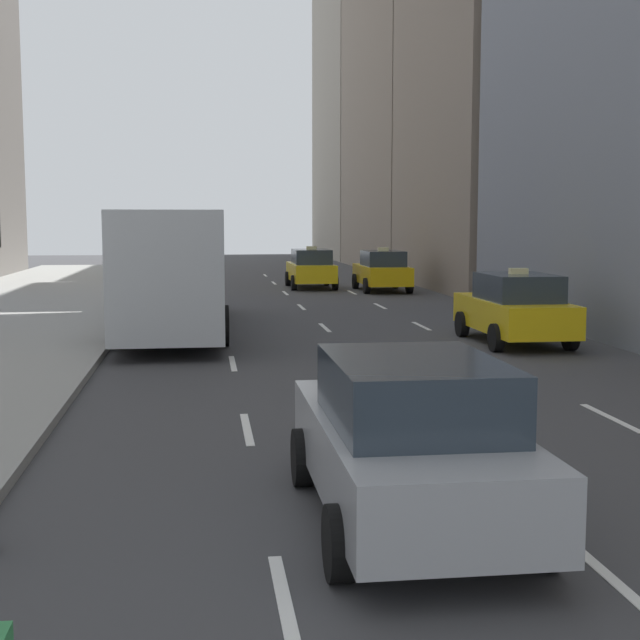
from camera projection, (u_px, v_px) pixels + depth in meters
name	position (u px, v px, depth m)	size (l,w,h in m)	color
lane_markings	(341.00, 342.00, 22.21)	(5.72, 56.00, 0.01)	white
taxi_lead	(515.00, 308.00, 21.89)	(2.02, 4.40, 1.87)	yellow
taxi_second	(382.00, 271.00, 37.99)	(2.02, 4.40, 1.87)	yellow
taxi_third	(311.00, 268.00, 39.73)	(2.02, 4.40, 1.87)	yellow
sedan_black_near	(409.00, 439.00, 8.84)	(2.02, 4.43, 1.71)	#9EA0A5
city_bus	(173.00, 266.00, 24.31)	(2.80, 11.61, 3.25)	#B7BCC1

